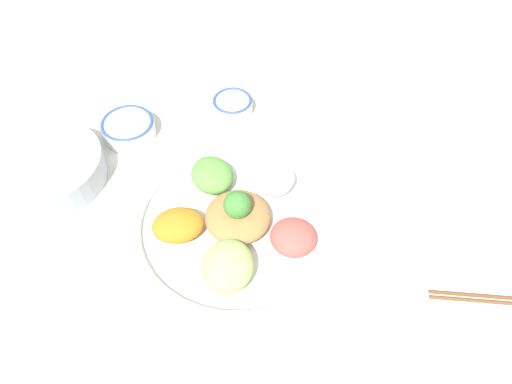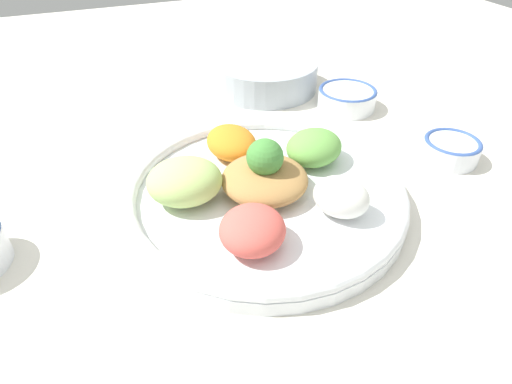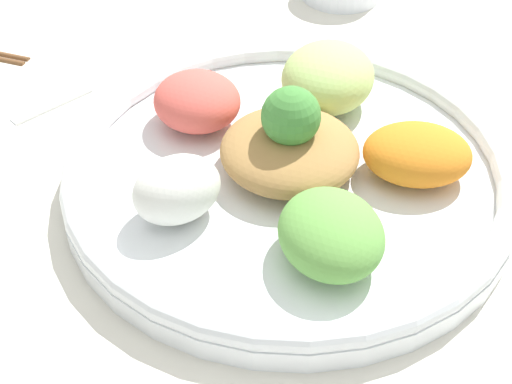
% 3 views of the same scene
% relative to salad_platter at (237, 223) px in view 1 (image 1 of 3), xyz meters
% --- Properties ---
extents(ground_plane, '(2.40, 2.40, 0.00)m').
position_rel_salad_platter_xyz_m(ground_plane, '(-0.02, 0.02, -0.03)').
color(ground_plane, silver).
extents(salad_platter, '(0.39, 0.39, 0.10)m').
position_rel_salad_platter_xyz_m(salad_platter, '(0.00, 0.00, 0.00)').
color(salad_platter, white).
rests_on(salad_platter, ground_plane).
extents(sauce_bowl_red, '(0.09, 0.09, 0.04)m').
position_rel_salad_platter_xyz_m(sauce_bowl_red, '(-0.01, -0.32, -0.01)').
color(sauce_bowl_red, white).
rests_on(sauce_bowl_red, ground_plane).
extents(sauce_bowl_dark, '(0.11, 0.11, 0.04)m').
position_rel_salad_platter_xyz_m(sauce_bowl_dark, '(0.22, -0.27, -0.00)').
color(sauce_bowl_dark, white).
rests_on(sauce_bowl_dark, ground_plane).
extents(side_serving_bowl, '(0.22, 0.22, 0.06)m').
position_rel_salad_platter_xyz_m(side_serving_bowl, '(0.36, -0.16, 0.01)').
color(side_serving_bowl, '#A8B2BC').
rests_on(side_serving_bowl, ground_plane).
extents(chopsticks_pair_near, '(0.24, 0.06, 0.01)m').
position_rel_salad_platter_xyz_m(chopsticks_pair_near, '(-0.43, 0.18, -0.02)').
color(chopsticks_pair_near, brown).
rests_on(chopsticks_pair_near, ground_plane).
extents(serving_spoon_main, '(0.10, 0.12, 0.01)m').
position_rel_salad_platter_xyz_m(serving_spoon_main, '(-0.28, 0.05, -0.02)').
color(serving_spoon_main, white).
rests_on(serving_spoon_main, ground_plane).
extents(serving_spoon_extra, '(0.13, 0.09, 0.01)m').
position_rel_salad_platter_xyz_m(serving_spoon_extra, '(-0.22, -0.33, -0.02)').
color(serving_spoon_extra, white).
rests_on(serving_spoon_extra, ground_plane).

